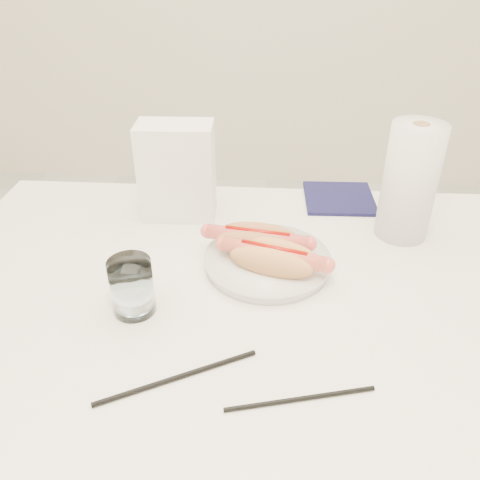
# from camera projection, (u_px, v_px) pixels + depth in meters

# --- Properties ---
(table) EXTENTS (1.20, 0.80, 0.75)m
(table) POSITION_uv_depth(u_px,v_px,m) (251.00, 315.00, 0.91)
(table) COLOR white
(table) RESTS_ON ground
(plate) EXTENTS (0.28, 0.28, 0.02)m
(plate) POSITION_uv_depth(u_px,v_px,m) (267.00, 262.00, 0.93)
(plate) COLOR white
(plate) RESTS_ON table
(hotdog_left) EXTENTS (0.19, 0.10, 0.05)m
(hotdog_left) POSITION_uv_depth(u_px,v_px,m) (257.00, 241.00, 0.93)
(hotdog_left) COLOR #BF794C
(hotdog_left) RESTS_ON plate
(hotdog_right) EXTENTS (0.19, 0.12, 0.05)m
(hotdog_right) POSITION_uv_depth(u_px,v_px,m) (274.00, 258.00, 0.89)
(hotdog_right) COLOR #E69859
(hotdog_right) RESTS_ON plate
(water_glass) EXTENTS (0.07, 0.07, 0.10)m
(water_glass) POSITION_uv_depth(u_px,v_px,m) (132.00, 287.00, 0.81)
(water_glass) COLOR white
(water_glass) RESTS_ON table
(chopstick_near) EXTENTS (0.22, 0.12, 0.01)m
(chopstick_near) POSITION_uv_depth(u_px,v_px,m) (178.00, 377.00, 0.71)
(chopstick_near) COLOR black
(chopstick_near) RESTS_ON table
(chopstick_far) EXTENTS (0.21, 0.06, 0.01)m
(chopstick_far) POSITION_uv_depth(u_px,v_px,m) (300.00, 399.00, 0.67)
(chopstick_far) COLOR black
(chopstick_far) RESTS_ON table
(napkin_box) EXTENTS (0.16, 0.09, 0.21)m
(napkin_box) POSITION_uv_depth(u_px,v_px,m) (177.00, 172.00, 1.05)
(napkin_box) COLOR white
(napkin_box) RESTS_ON table
(navy_napkin) EXTENTS (0.16, 0.16, 0.01)m
(navy_napkin) POSITION_uv_depth(u_px,v_px,m) (339.00, 198.00, 1.16)
(navy_napkin) COLOR #121239
(navy_napkin) RESTS_ON table
(paper_towel_roll) EXTENTS (0.11, 0.11, 0.24)m
(paper_towel_roll) POSITION_uv_depth(u_px,v_px,m) (410.00, 182.00, 0.97)
(paper_towel_roll) COLOR silver
(paper_towel_roll) RESTS_ON table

